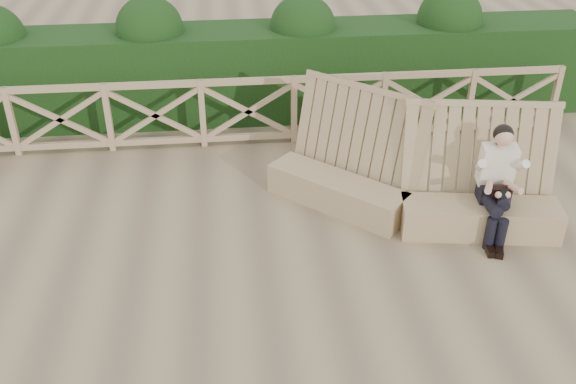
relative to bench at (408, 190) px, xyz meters
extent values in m
plane|color=brown|center=(-1.93, -1.15, -0.39)|extent=(60.00, 60.00, 0.00)
cube|color=#917553|center=(-0.87, 0.34, -0.18)|extent=(1.75, 1.69, 0.42)
cube|color=#917553|center=(-0.68, 0.54, 0.40)|extent=(1.71, 1.65, 1.53)
cube|color=#917553|center=(0.79, -0.48, -0.18)|extent=(1.99, 0.81, 0.42)
cube|color=#917553|center=(0.84, -0.22, 0.40)|extent=(1.98, 0.75, 1.53)
cube|color=black|center=(0.95, -0.40, 0.14)|extent=(0.41, 0.32, 0.23)
cube|color=beige|center=(0.96, -0.35, 0.50)|extent=(0.45, 0.35, 0.55)
sphere|color=tan|center=(0.95, -0.40, 0.89)|extent=(0.24, 0.24, 0.22)
sphere|color=black|center=(0.96, -0.37, 0.91)|extent=(0.27, 0.27, 0.24)
cylinder|color=black|center=(0.83, -0.61, 0.12)|extent=(0.22, 0.50, 0.16)
cylinder|color=black|center=(1.00, -0.61, 0.20)|extent=(0.22, 0.50, 0.17)
cylinder|color=black|center=(0.79, -0.84, -0.18)|extent=(0.14, 0.14, 0.42)
cylinder|color=black|center=(0.92, -0.87, -0.18)|extent=(0.14, 0.14, 0.42)
cube|color=black|center=(0.78, -0.93, -0.35)|extent=(0.12, 0.26, 0.08)
cube|color=black|center=(0.88, -0.96, -0.35)|extent=(0.12, 0.26, 0.08)
cube|color=black|center=(0.95, -0.59, 0.25)|extent=(0.24, 0.16, 0.15)
cube|color=black|center=(0.91, -0.76, 0.31)|extent=(0.08, 0.10, 0.13)
cube|color=#987C58|center=(-1.93, 2.35, 0.66)|extent=(10.10, 0.07, 0.10)
cube|color=#987C58|center=(-1.93, 2.35, -0.27)|extent=(10.10, 0.07, 0.10)
cube|color=black|center=(-1.93, 3.55, 0.36)|extent=(12.00, 1.20, 1.50)
camera|label=1|loc=(-2.30, -6.91, 4.19)|focal=40.00mm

